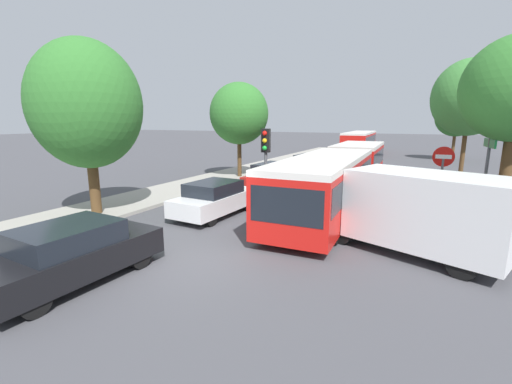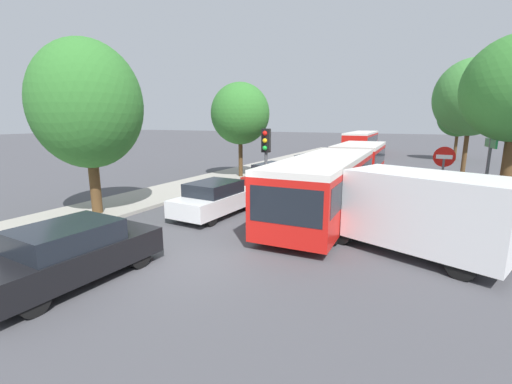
{
  "view_description": "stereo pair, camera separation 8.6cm",
  "coord_description": "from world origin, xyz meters",
  "px_view_note": "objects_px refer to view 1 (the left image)",
  "views": [
    {
      "loc": [
        5.6,
        -6.95,
        3.7
      ],
      "look_at": [
        0.2,
        3.7,
        1.2
      ],
      "focal_mm": 24.0,
      "sensor_mm": 36.0,
      "label": 1
    },
    {
      "loc": [
        5.68,
        -6.91,
        3.7
      ],
      "look_at": [
        0.2,
        3.7,
        1.2
      ],
      "focal_mm": 24.0,
      "sensor_mm": 36.0,
      "label": 2
    }
  ],
  "objects_px": {
    "direction_sign_post": "(488,155)",
    "queued_car_black": "(72,253)",
    "traffic_light": "(266,152)",
    "tree_right_mid": "(470,100)",
    "articulated_bus": "(342,171)",
    "queued_car_blue": "(334,157)",
    "no_entry_sign": "(442,174)",
    "tree_right_far": "(457,117)",
    "queued_car_green": "(311,165)",
    "tree_left_near": "(86,105)",
    "queued_car_white": "(215,198)",
    "queued_car_red": "(275,177)",
    "city_bus_rear": "(360,141)",
    "tree_left_mid": "(239,114)",
    "white_van": "(418,211)"
  },
  "relations": [
    {
      "from": "tree_right_far",
      "to": "city_bus_rear",
      "type": "bearing_deg",
      "value": 160.0
    },
    {
      "from": "queued_car_green",
      "to": "direction_sign_post",
      "type": "distance_m",
      "value": 12.41
    },
    {
      "from": "queued_car_green",
      "to": "tree_left_mid",
      "type": "relative_size",
      "value": 0.71
    },
    {
      "from": "queued_car_red",
      "to": "white_van",
      "type": "distance_m",
      "value": 9.49
    },
    {
      "from": "traffic_light",
      "to": "tree_right_mid",
      "type": "height_order",
      "value": "tree_right_mid"
    },
    {
      "from": "city_bus_rear",
      "to": "queued_car_green",
      "type": "relative_size",
      "value": 2.66
    },
    {
      "from": "city_bus_rear",
      "to": "white_van",
      "type": "distance_m",
      "value": 31.28
    },
    {
      "from": "queued_car_black",
      "to": "tree_left_mid",
      "type": "distance_m",
      "value": 15.42
    },
    {
      "from": "no_entry_sign",
      "to": "tree_right_far",
      "type": "relative_size",
      "value": 0.49
    },
    {
      "from": "no_entry_sign",
      "to": "traffic_light",
      "type": "bearing_deg",
      "value": -75.51
    },
    {
      "from": "queued_car_black",
      "to": "queued_car_white",
      "type": "relative_size",
      "value": 1.03
    },
    {
      "from": "tree_left_mid",
      "to": "tree_left_near",
      "type": "bearing_deg",
      "value": -92.9
    },
    {
      "from": "city_bus_rear",
      "to": "no_entry_sign",
      "type": "xyz_separation_m",
      "value": [
        7.74,
        -27.17,
        0.47
      ]
    },
    {
      "from": "queued_car_red",
      "to": "queued_car_green",
      "type": "bearing_deg",
      "value": 1.36
    },
    {
      "from": "queued_car_red",
      "to": "queued_car_blue",
      "type": "relative_size",
      "value": 1.05
    },
    {
      "from": "direction_sign_post",
      "to": "tree_left_mid",
      "type": "relative_size",
      "value": 0.59
    },
    {
      "from": "traffic_light",
      "to": "tree_right_far",
      "type": "xyz_separation_m",
      "value": [
        7.58,
        25.38,
        1.48
      ]
    },
    {
      "from": "queued_car_white",
      "to": "queued_car_blue",
      "type": "distance_m",
      "value": 17.72
    },
    {
      "from": "articulated_bus",
      "to": "direction_sign_post",
      "type": "height_order",
      "value": "direction_sign_post"
    },
    {
      "from": "city_bus_rear",
      "to": "tree_right_mid",
      "type": "bearing_deg",
      "value": -152.79
    },
    {
      "from": "queued_car_blue",
      "to": "white_van",
      "type": "height_order",
      "value": "white_van"
    },
    {
      "from": "tree_right_mid",
      "to": "tree_right_far",
      "type": "xyz_separation_m",
      "value": [
        0.05,
        12.4,
        -0.96
      ]
    },
    {
      "from": "queued_car_black",
      "to": "queued_car_white",
      "type": "bearing_deg",
      "value": 5.16
    },
    {
      "from": "tree_right_far",
      "to": "queued_car_blue",
      "type": "bearing_deg",
      "value": -136.51
    },
    {
      "from": "queued_car_red",
      "to": "queued_car_white",
      "type": "bearing_deg",
      "value": -178.91
    },
    {
      "from": "queued_car_green",
      "to": "tree_left_near",
      "type": "height_order",
      "value": "tree_left_near"
    },
    {
      "from": "city_bus_rear",
      "to": "tree_left_mid",
      "type": "relative_size",
      "value": 1.89
    },
    {
      "from": "queued_car_white",
      "to": "traffic_light",
      "type": "height_order",
      "value": "traffic_light"
    },
    {
      "from": "queued_car_green",
      "to": "no_entry_sign",
      "type": "relative_size",
      "value": 1.53
    },
    {
      "from": "queued_car_green",
      "to": "city_bus_rear",
      "type": "bearing_deg",
      "value": 3.27
    },
    {
      "from": "white_van",
      "to": "traffic_light",
      "type": "relative_size",
      "value": 1.58
    },
    {
      "from": "no_entry_sign",
      "to": "direction_sign_post",
      "type": "bearing_deg",
      "value": 99.32
    },
    {
      "from": "direction_sign_post",
      "to": "tree_left_mid",
      "type": "height_order",
      "value": "tree_left_mid"
    },
    {
      "from": "queued_car_red",
      "to": "tree_right_far",
      "type": "distance_m",
      "value": 22.98
    },
    {
      "from": "tree_left_near",
      "to": "tree_right_mid",
      "type": "xyz_separation_m",
      "value": [
        13.36,
        16.17,
        0.69
      ]
    },
    {
      "from": "city_bus_rear",
      "to": "tree_left_near",
      "type": "height_order",
      "value": "tree_left_near"
    },
    {
      "from": "tree_left_near",
      "to": "tree_left_mid",
      "type": "bearing_deg",
      "value": 87.1
    },
    {
      "from": "queued_car_red",
      "to": "traffic_light",
      "type": "relative_size",
      "value": 1.28
    },
    {
      "from": "tree_right_far",
      "to": "white_van",
      "type": "bearing_deg",
      "value": -94.37
    },
    {
      "from": "articulated_bus",
      "to": "direction_sign_post",
      "type": "relative_size",
      "value": 4.42
    },
    {
      "from": "articulated_bus",
      "to": "queued_car_blue",
      "type": "relative_size",
      "value": 3.84
    },
    {
      "from": "articulated_bus",
      "to": "direction_sign_post",
      "type": "xyz_separation_m",
      "value": [
        5.39,
        -2.39,
        1.2
      ]
    },
    {
      "from": "queued_car_blue",
      "to": "tree_right_far",
      "type": "bearing_deg",
      "value": -43.82
    },
    {
      "from": "queued_car_red",
      "to": "tree_left_near",
      "type": "height_order",
      "value": "tree_left_near"
    },
    {
      "from": "articulated_bus",
      "to": "white_van",
      "type": "xyz_separation_m",
      "value": [
        3.49,
        -5.89,
        -0.11
      ]
    },
    {
      "from": "direction_sign_post",
      "to": "queued_car_black",
      "type": "bearing_deg",
      "value": 39.99
    },
    {
      "from": "queued_car_red",
      "to": "direction_sign_post",
      "type": "relative_size",
      "value": 1.21
    },
    {
      "from": "city_bus_rear",
      "to": "direction_sign_post",
      "type": "distance_m",
      "value": 28.45
    },
    {
      "from": "articulated_bus",
      "to": "direction_sign_post",
      "type": "bearing_deg",
      "value": 63.83
    },
    {
      "from": "articulated_bus",
      "to": "tree_left_mid",
      "type": "xyz_separation_m",
      "value": [
        -7.33,
        3.07,
        2.77
      ]
    }
  ]
}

